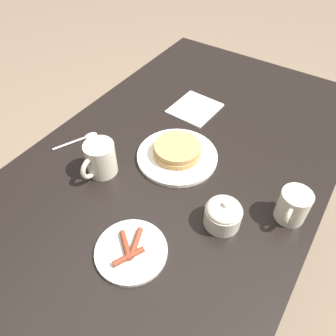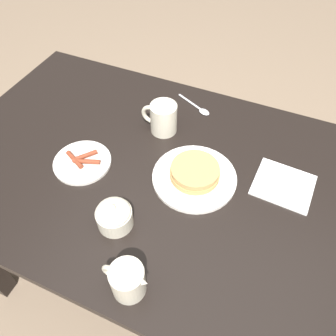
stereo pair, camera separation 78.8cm
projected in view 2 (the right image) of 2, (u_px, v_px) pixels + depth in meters
ground_plane at (175, 275)px, 1.50m from camera, size 8.00×8.00×0.00m
dining_table at (179, 199)px, 1.03m from camera, size 1.47×0.83×0.72m
pancake_plate at (195, 175)px, 0.93m from camera, size 0.24×0.24×0.05m
side_plate_bacon at (82, 162)px, 0.97m from camera, size 0.17×0.17×0.02m
coffee_mug at (163, 118)px, 1.03m from camera, size 0.12×0.08×0.10m
creamer_pitcher at (128, 280)px, 0.70m from camera, size 0.12×0.08×0.10m
sugar_bowl at (114, 216)px, 0.82m from camera, size 0.09×0.09×0.08m
napkin at (283, 185)px, 0.92m from camera, size 0.17×0.15×0.01m
spoon at (199, 108)px, 1.13m from camera, size 0.14×0.08×0.01m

